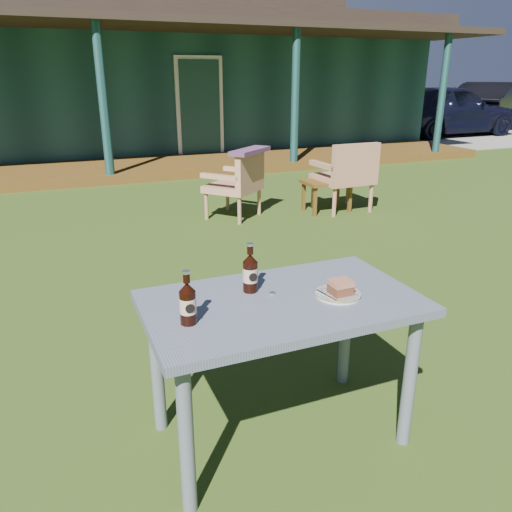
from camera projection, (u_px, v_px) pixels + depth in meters
name	position (u px, v px, depth m)	size (l,w,h in m)	color
ground	(192.00, 303.00, 3.82)	(80.00, 80.00, 0.00)	#334916
pavilion	(79.00, 77.00, 11.43)	(15.80, 8.30, 3.45)	#163A3A
gravel_strip	(455.00, 133.00, 14.96)	(9.00, 6.00, 0.02)	gray
car_near	(447.00, 110.00, 14.08)	(1.70, 4.23, 1.44)	black
car_far	(492.00, 105.00, 16.54)	(1.52, 4.37, 1.44)	black
cafe_table	(282.00, 320.00, 2.21)	(1.20, 0.70, 0.72)	#545B6A
plate	(338.00, 294.00, 2.21)	(0.20, 0.20, 0.01)	silver
cake_slice	(341.00, 287.00, 2.19)	(0.09, 0.09, 0.06)	#552C1B
fork	(326.00, 295.00, 2.18)	(0.01, 0.14, 0.00)	silver
cola_bottle_near	(250.00, 272.00, 2.23)	(0.07, 0.07, 0.23)	black
cola_bottle_far	(188.00, 303.00, 1.94)	(0.07, 0.07, 0.22)	black
bottle_cap	(272.00, 293.00, 2.23)	(0.03, 0.03, 0.01)	silver
armchair_left	(238.00, 181.00, 5.96)	(0.80, 0.80, 0.79)	#AF7757
armchair_right	(347.00, 173.00, 6.23)	(0.67, 0.63, 0.87)	#AF7757
floral_throw	(250.00, 151.00, 5.77)	(0.65, 0.21, 0.05)	#583355
side_table	(327.00, 185.00, 6.28)	(0.60, 0.40, 0.40)	brown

